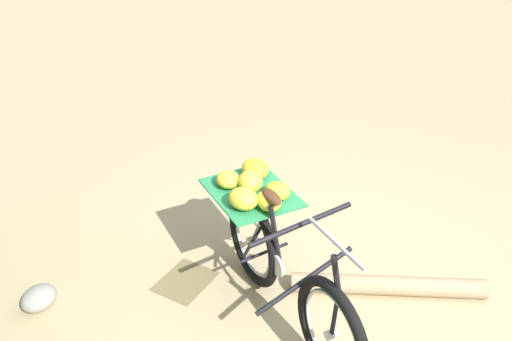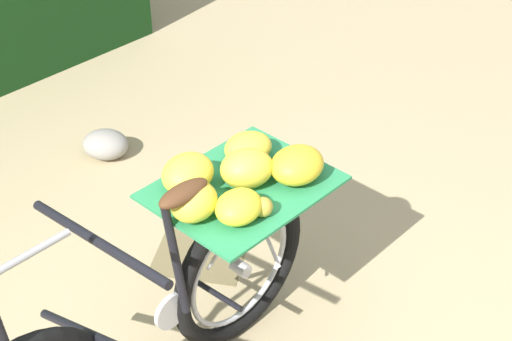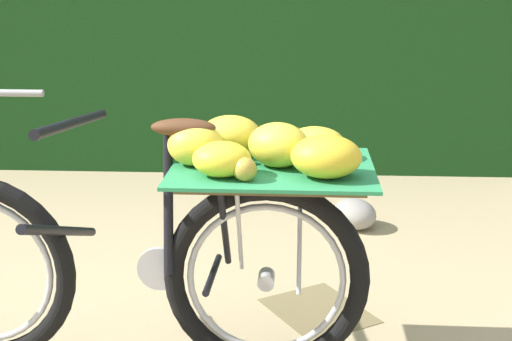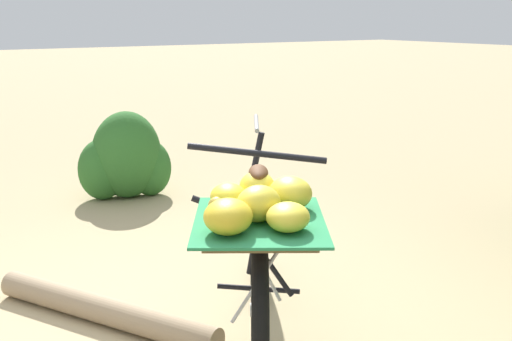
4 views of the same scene
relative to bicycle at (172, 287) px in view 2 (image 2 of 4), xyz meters
name	(u,v)px [view 2 (image 2 of 4)]	position (x,y,z in m)	size (l,w,h in m)	color
bicycle	(172,287)	(0.00, 0.00, 0.00)	(1.21, 1.66, 1.03)	black
path_stone	(106,144)	(0.85, -1.49, -0.43)	(0.27, 0.23, 0.17)	gray
leaf_litter_patch	(200,255)	(0.10, -0.74, -0.51)	(0.44, 0.36, 0.01)	olive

